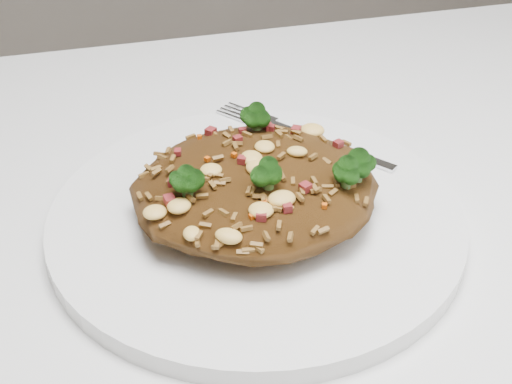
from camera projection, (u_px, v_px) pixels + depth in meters
dining_table at (309, 375)px, 0.50m from camera, size 1.20×0.80×0.75m
plate at (256, 218)px, 0.49m from camera, size 0.28×0.28×0.01m
fried_rice at (257, 178)px, 0.47m from camera, size 0.16×0.15×0.06m
fork at (311, 139)px, 0.56m from camera, size 0.11×0.14×0.00m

